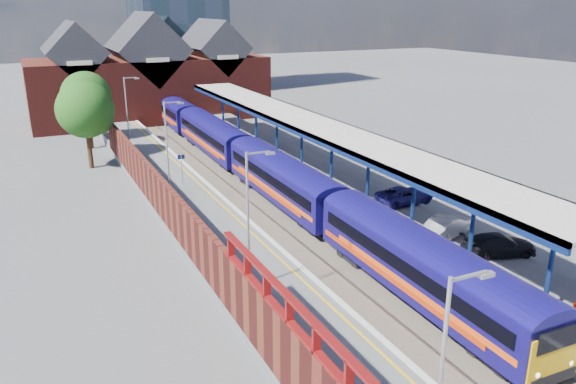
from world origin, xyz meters
The scene contains 22 objects.
ground centered at (0.00, 30.00, 0.00)m, with size 240.00×240.00×0.00m, color #5B5B5E.
ballast_bed centered at (0.00, 20.00, 0.03)m, with size 6.00×76.00×0.06m, color #473D33.
rails centered at (0.00, 20.00, 0.12)m, with size 4.51×76.00×0.14m.
left_platform centered at (-5.50, 20.00, 0.50)m, with size 5.00×76.00×1.00m, color #565659.
right_platform centered at (6.00, 20.00, 0.50)m, with size 6.00×76.00×1.00m, color #565659.
coping_left centered at (-3.15, 20.00, 1.02)m, with size 0.30×76.00×0.05m, color silver.
coping_right centered at (3.15, 20.00, 1.02)m, with size 0.30×76.00×0.05m, color silver.
yellow_line centered at (-3.75, 20.00, 1.01)m, with size 0.14×76.00×0.01m, color yellow.
train centered at (1.49, 27.29, 2.12)m, with size 3.02×65.93×3.45m.
canopy centered at (5.48, 21.95, 5.25)m, with size 4.50×52.00×4.48m.
lamp_post_a centered at (-6.36, -8.00, 4.99)m, with size 1.48×0.18×7.00m.
lamp_post_b centered at (-6.36, 6.00, 4.99)m, with size 1.48×0.18×7.00m.
lamp_post_c centered at (-6.36, 22.00, 4.99)m, with size 1.48×0.18×7.00m.
lamp_post_d centered at (-6.36, 38.00, 4.99)m, with size 1.48×0.18×7.00m.
platform_sign centered at (-5.00, 24.00, 2.69)m, with size 0.55×0.08×2.50m.
brick_wall centered at (-8.10, 13.54, 2.45)m, with size 0.35×50.00×3.86m.
station_building centered at (0.00, 58.00, 5.45)m, with size 30.00×12.12×13.78m.
tree_near centered at (-10.35, 35.91, 5.35)m, with size 5.20×5.20×8.10m.
tree_far centered at (-9.35, 43.91, 5.35)m, with size 5.20×5.20×8.10m.
parked_car_silver centered at (6.86, 6.90, 1.66)m, with size 1.40×4.03×1.33m, color silver.
parked_car_dark centered at (7.70, 3.56, 1.61)m, with size 1.72×4.23×1.23m, color black.
parked_car_blue centered at (8.18, 12.99, 1.60)m, with size 2.00×4.35×1.21m, color navy.
Camera 1 is at (-15.60, -17.65, 14.44)m, focal length 35.00 mm.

